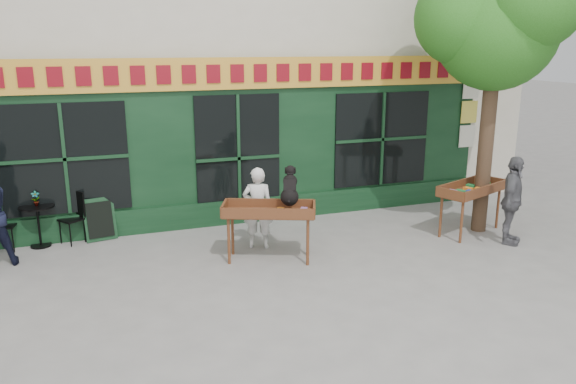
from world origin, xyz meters
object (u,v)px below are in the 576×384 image
Objects in this scene: man_right at (512,201)px; bistro_table at (38,218)px; dog at (290,185)px; book_cart_right at (472,191)px; book_cart_center at (269,213)px; woman at (258,208)px.

bistro_table is at bearing 119.62° from man_right.
book_cart_right is (3.73, 0.09, -0.47)m from dog.
bistro_table is at bearing 173.74° from book_cart_center.
book_cart_center is 1.00× the size of man_right.
woman is 4.12m from book_cart_right.
man_right is (0.30, -0.75, -0.01)m from book_cart_right.
bistro_table is at bearing 144.03° from book_cart_right.
dog is (0.35, -0.05, 0.47)m from book_cart_center.
book_cart_right is 8.02m from bistro_table.
book_cart_center is 1.11× the size of woman.
bistro_table is at bearing 2.10° from woman.
man_right is at bearing 13.05° from book_cart_center.
dog is 0.37× the size of man_right.
bistro_table is (-4.04, 2.05, -0.75)m from dog.
book_cart_right is 0.81m from man_right.
woman is (-0.35, 0.70, -0.56)m from dog.
dog is 3.76m from book_cart_right.
man_right reaches higher than book_cart_right.
bistro_table is (-7.77, 1.96, -0.28)m from book_cart_right.
book_cart_right is (4.08, -0.61, 0.09)m from woman.
man_right is at bearing -18.55° from bistro_table.
bistro_table is (-3.69, 2.00, -0.28)m from book_cart_center.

